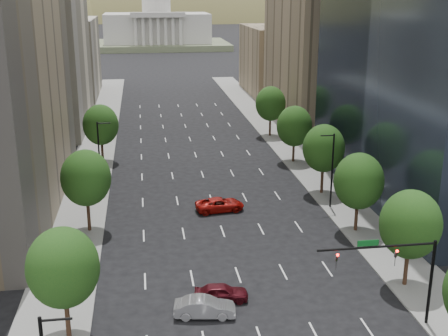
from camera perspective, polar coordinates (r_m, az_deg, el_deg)
name	(u,v)px	position (r m, az deg, el deg)	size (l,w,h in m)	color
sidewalk_left	(82,205)	(71.48, -13.72, -3.52)	(6.00, 200.00, 0.15)	slate
sidewalk_right	(333,192)	(74.86, 10.60, -2.36)	(6.00, 200.00, 0.15)	slate
midrise_cream_left	(42,31)	(111.21, -17.40, 12.70)	(14.00, 30.00, 35.00)	beige
filler_left	(67,58)	(144.53, -15.15, 10.36)	(14.00, 26.00, 18.00)	beige
parking_tan_right	(318,43)	(112.07, 9.17, 11.99)	(14.00, 30.00, 30.00)	#8C7759
filler_right	(276,60)	(144.48, 5.16, 10.47)	(14.00, 26.00, 16.00)	#8C7759
tree_right_1	(410,224)	(51.62, 17.78, -5.27)	(5.20, 5.20, 8.75)	#382316
tree_right_2	(359,181)	(61.95, 13.05, -1.27)	(5.20, 5.20, 8.61)	#382316
tree_right_3	(324,148)	(72.69, 9.73, 1.90)	(5.20, 5.20, 8.89)	#382316
tree_right_4	(294,126)	(85.80, 6.90, 4.08)	(5.20, 5.20, 8.46)	#382316
tree_right_5	(271,104)	(100.94, 4.58, 6.29)	(5.20, 5.20, 8.75)	#382316
tree_left_0	(63,268)	(43.50, -15.47, -9.39)	(5.20, 5.20, 8.75)	#382316
tree_left_1	(86,178)	(61.89, -13.36, -0.96)	(5.20, 5.20, 8.97)	#382316
tree_left_2	(101,125)	(86.99, -11.97, 4.15)	(5.20, 5.20, 8.68)	#382316
streetlight_rn	(332,169)	(68.25, 10.49, -0.06)	(1.70, 0.20, 9.00)	black
streetlight_ln	(100,154)	(74.57, -12.07, 1.32)	(1.70, 0.20, 9.00)	black
traffic_signal	(401,265)	(45.50, 16.97, -9.10)	(9.12, 0.40, 7.38)	black
capitol	(157,28)	(257.00, -6.57, 13.48)	(60.00, 40.00, 35.20)	#596647
foothills	(181,52)	(610.76, -4.22, 11.28)	(720.00, 413.00, 263.00)	olive
car_maroon	(221,293)	(49.05, -0.27, -12.09)	(1.79, 4.45, 1.52)	#450B12
car_silver	(205,307)	(46.99, -1.90, -13.47)	(1.68, 4.82, 1.59)	#9C9CA1
car_red_far	(220,204)	(67.56, -0.41, -3.59)	(2.59, 5.62, 1.56)	#9A0F0B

